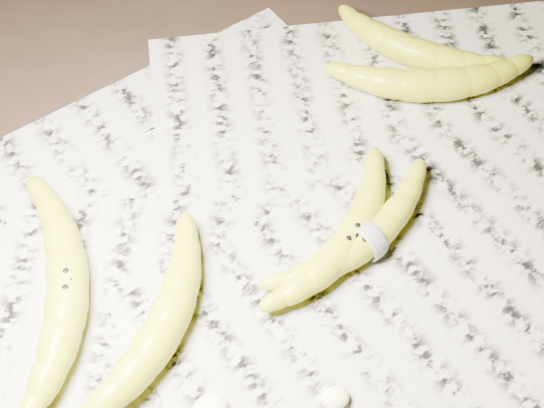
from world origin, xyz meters
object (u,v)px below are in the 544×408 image
object	(u,v)px
banana_center	(350,238)
banana_left_b	(163,326)
banana_upper_a	(434,83)
banana_taped	(368,239)
banana_left_a	(67,287)
banana_upper_b	(411,49)

from	to	relation	value
banana_center	banana_left_b	bearing A→B (deg)	151.80
banana_center	banana_upper_a	world-z (taller)	banana_upper_a
banana_left_b	banana_taped	distance (m)	0.22
banana_left_a	banana_left_b	world-z (taller)	banana_left_a
banana_center	banana_upper_a	xyz separation A→B (m)	(0.17, 0.17, 0.00)
banana_left_a	banana_upper_a	world-z (taller)	banana_left_a
banana_left_a	banana_left_b	distance (m)	0.10
banana_left_b	banana_upper_a	distance (m)	0.42
banana_left_b	banana_taped	size ratio (longest dim) A/B	1.03
banana_upper_a	banana_left_b	bearing A→B (deg)	-136.08
banana_center	banana_taped	world-z (taller)	banana_center
banana_upper_a	banana_upper_b	distance (m)	0.06
banana_left_a	banana_taped	world-z (taller)	banana_left_a
banana_taped	banana_upper_a	world-z (taller)	banana_upper_a
banana_left_b	banana_upper_b	bearing A→B (deg)	-14.39
banana_left_a	banana_left_b	size ratio (longest dim) A/B	1.14
banana_upper_a	banana_taped	bearing A→B (deg)	-116.32
banana_left_b	banana_left_a	bearing A→B (deg)	88.94
banana_left_b	banana_upper_a	size ratio (longest dim) A/B	0.99
banana_upper_b	banana_center	bearing A→B (deg)	-80.91
banana_taped	banana_upper_a	size ratio (longest dim) A/B	0.97
banana_left_a	banana_upper_a	distance (m)	0.47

